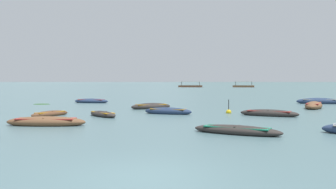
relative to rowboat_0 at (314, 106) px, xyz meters
name	(u,v)px	position (x,y,z in m)	size (l,w,h in m)	color
ground_plane	(190,82)	(-12.17, 1476.45, -0.24)	(6000.00, 6000.00, 0.00)	slate
mountain_1	(23,42)	(-926.83, 1886.08, 215.41)	(1757.65, 1757.65, 431.30)	slate
mountain_2	(155,44)	(-209.88, 2005.53, 212.85)	(1434.22, 1434.22, 426.17)	slate
mountain_3	(291,35)	(562.31, 2054.84, 262.78)	(2086.28, 2086.28, 526.04)	#4C5B56
rowboat_0	(314,106)	(0.00, 0.00, 0.00)	(3.08, 4.62, 0.76)	brown
rowboat_1	(318,101)	(2.74, 6.66, 0.00)	(4.61, 1.83, 0.77)	navy
rowboat_2	(269,113)	(-5.51, -7.38, -0.06)	(4.09, 2.59, 0.57)	#2D2826
rowboat_3	(151,106)	(-14.32, -1.43, -0.04)	(3.78, 2.78, 0.63)	#2D2826
rowboat_4	(50,114)	(-20.57, -8.31, -0.09)	(2.12, 3.12, 0.46)	brown
rowboat_5	(237,130)	(-8.82, -15.96, -0.08)	(4.21, 2.73, 0.50)	#2D2826
rowboat_6	(91,101)	(-21.90, 6.72, -0.05)	(4.06, 1.86, 0.59)	navy
rowboat_8	(103,114)	(-16.88, -8.37, -0.09)	(2.79, 3.00, 0.46)	#2D2826
rowboat_9	(46,122)	(-18.75, -13.47, -0.04)	(4.36, 1.32, 0.62)	brown
rowboat_10	(168,111)	(-12.55, -6.27, -0.05)	(3.75, 1.99, 0.60)	navy
ferry_0	(190,86)	(-10.71, 111.29, 0.21)	(9.68, 4.01, 2.54)	brown
ferry_2	(244,86)	(10.33, 111.17, 0.21)	(8.80, 4.99, 2.54)	brown
mooring_buoy	(229,112)	(-8.06, -5.43, -0.13)	(0.40, 0.40, 1.15)	yellow
weed_patch_3	(42,104)	(-26.28, 3.78, -0.24)	(1.74, 1.26, 0.14)	#2D5628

